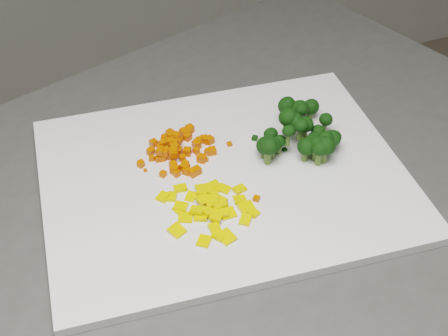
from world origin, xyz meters
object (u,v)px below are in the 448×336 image
object	(u,v)px
carrot_pile	(175,145)
pepper_pile	(207,202)
broccoli_pile	(294,125)
cutting_board	(224,177)

from	to	relation	value
carrot_pile	pepper_pile	world-z (taller)	carrot_pile
broccoli_pile	cutting_board	bearing A→B (deg)	-166.48
carrot_pile	cutting_board	bearing A→B (deg)	-52.64
cutting_board	carrot_pile	distance (m)	0.08
carrot_pile	pepper_pile	size ratio (longest dim) A/B	0.86
broccoli_pile	carrot_pile	bearing A→B (deg)	167.74
cutting_board	broccoli_pile	size ratio (longest dim) A/B	3.75
pepper_pile	broccoli_pile	distance (m)	0.17
carrot_pile	broccoli_pile	bearing A→B (deg)	-12.26
cutting_board	pepper_pile	distance (m)	0.07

